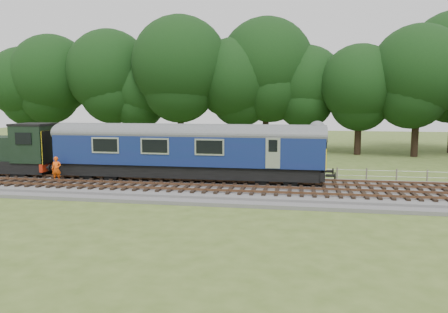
# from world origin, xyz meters

# --- Properties ---
(ground) EXTENTS (120.00, 120.00, 0.00)m
(ground) POSITION_xyz_m (0.00, 0.00, 0.00)
(ground) COLOR #405720
(ground) RESTS_ON ground
(ballast) EXTENTS (70.00, 7.00, 0.35)m
(ballast) POSITION_xyz_m (0.00, 0.00, 0.17)
(ballast) COLOR #4C4C4F
(ballast) RESTS_ON ground
(track_north) EXTENTS (67.20, 2.40, 0.21)m
(track_north) POSITION_xyz_m (0.00, 1.40, 0.42)
(track_north) COLOR black
(track_north) RESTS_ON ballast
(track_south) EXTENTS (67.20, 2.40, 0.21)m
(track_south) POSITION_xyz_m (0.00, -1.60, 0.42)
(track_south) COLOR black
(track_south) RESTS_ON ballast
(fence) EXTENTS (64.00, 0.12, 1.00)m
(fence) POSITION_xyz_m (0.00, 4.50, 0.00)
(fence) COLOR #6B6054
(fence) RESTS_ON ground
(tree_line) EXTENTS (70.00, 8.00, 18.00)m
(tree_line) POSITION_xyz_m (0.00, 22.00, 0.00)
(tree_line) COLOR black
(tree_line) RESTS_ON ground
(dmu_railcar) EXTENTS (18.05, 2.86, 3.88)m
(dmu_railcar) POSITION_xyz_m (-4.08, 1.40, 2.61)
(dmu_railcar) COLOR black
(dmu_railcar) RESTS_ON ground
(shunter_loco) EXTENTS (8.91, 2.60, 3.38)m
(shunter_loco) POSITION_xyz_m (-18.00, 1.40, 1.97)
(shunter_loco) COLOR black
(shunter_loco) RESTS_ON ground
(worker) EXTENTS (0.70, 0.57, 1.66)m
(worker) POSITION_xyz_m (-12.50, -0.63, 1.18)
(worker) COLOR #FB550D
(worker) RESTS_ON ballast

